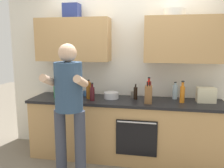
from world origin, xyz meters
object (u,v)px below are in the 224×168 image
at_px(cup_stoneware, 133,95).
at_px(person_standing, 69,101).
at_px(grocery_bag_rice, 206,95).
at_px(bottle_vinegar, 62,89).
at_px(cup_tea, 86,93).
at_px(cup_ceramic, 73,93).
at_px(bottle_soda, 55,90).
at_px(mixing_bowl, 111,95).
at_px(bottle_wine, 92,93).
at_px(bottle_syrup, 89,91).
at_px(bottle_juice, 182,94).
at_px(bottle_water, 175,92).
at_px(knife_block, 148,95).
at_px(bottle_soy, 136,93).
at_px(bottle_hotsauce, 149,90).

bearing_deg(cup_stoneware, person_standing, -128.66).
height_order(person_standing, grocery_bag_rice, person_standing).
xyz_separation_m(bottle_vinegar, cup_stoneware, (1.06, 0.22, -0.08)).
height_order(cup_tea, cup_ceramic, cup_ceramic).
height_order(bottle_soda, mixing_bowl, bottle_soda).
bearing_deg(bottle_wine, bottle_syrup, 128.33).
relative_size(bottle_juice, bottle_water, 1.20).
bearing_deg(bottle_syrup, person_standing, -94.86).
height_order(bottle_wine, bottle_water, bottle_wine).
relative_size(bottle_wine, bottle_water, 1.02).
xyz_separation_m(person_standing, knife_block, (0.94, 0.57, 0.00)).
bearing_deg(bottle_soy, bottle_juice, -7.03).
distance_m(bottle_soda, mixing_bowl, 0.86).
distance_m(person_standing, bottle_syrup, 0.67).
relative_size(bottle_syrup, mixing_bowl, 1.30).
xyz_separation_m(bottle_syrup, bottle_juice, (1.35, 0.02, 0.00)).
distance_m(bottle_syrup, bottle_water, 1.29).
xyz_separation_m(bottle_syrup, cup_ceramic, (-0.30, 0.15, -0.08)).
distance_m(person_standing, cup_stoneware, 1.13).
relative_size(bottle_hotsauce, cup_stoneware, 3.72).
relative_size(bottle_water, knife_block, 0.86).
bearing_deg(grocery_bag_rice, bottle_juice, -166.40).
relative_size(bottle_hotsauce, cup_tea, 3.93).
xyz_separation_m(cup_stoneware, grocery_bag_rice, (1.04, -0.11, 0.06)).
distance_m(person_standing, bottle_juice, 1.57).
height_order(bottle_hotsauce, bottle_syrup, bottle_hotsauce).
bearing_deg(bottle_soy, bottle_wine, -161.59).
bearing_deg(bottle_wine, person_standing, -103.57).
height_order(bottle_soy, bottle_syrup, bottle_syrup).
bearing_deg(bottle_juice, cup_tea, 173.92).
distance_m(bottle_syrup, grocery_bag_rice, 1.68).
relative_size(bottle_syrup, knife_block, 0.96).
relative_size(person_standing, cup_stoneware, 18.78).
distance_m(bottle_vinegar, bottle_soda, 0.11).
bearing_deg(cup_ceramic, bottle_vinegar, -125.83).
xyz_separation_m(cup_tea, grocery_bag_rice, (1.78, -0.07, 0.07)).
height_order(mixing_bowl, knife_block, knife_block).
bearing_deg(person_standing, mixing_bowl, 63.19).
xyz_separation_m(person_standing, cup_tea, (-0.04, 0.84, -0.08)).
bearing_deg(bottle_hotsauce, grocery_bag_rice, 1.68).
distance_m(bottle_juice, cup_tea, 1.46).
xyz_separation_m(bottle_soy, bottle_water, (0.58, 0.13, 0.01)).
relative_size(bottle_vinegar, knife_block, 1.04).
bearing_deg(knife_block, cup_stoneware, 128.24).
relative_size(mixing_bowl, knife_block, 0.74).
height_order(bottle_vinegar, bottle_soda, bottle_vinegar).
height_order(bottle_soda, grocery_bag_rice, bottle_soda).
height_order(bottle_water, cup_ceramic, bottle_water).
xyz_separation_m(bottle_vinegar, cup_ceramic, (0.12, 0.16, -0.08)).
relative_size(person_standing, bottle_water, 6.67).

